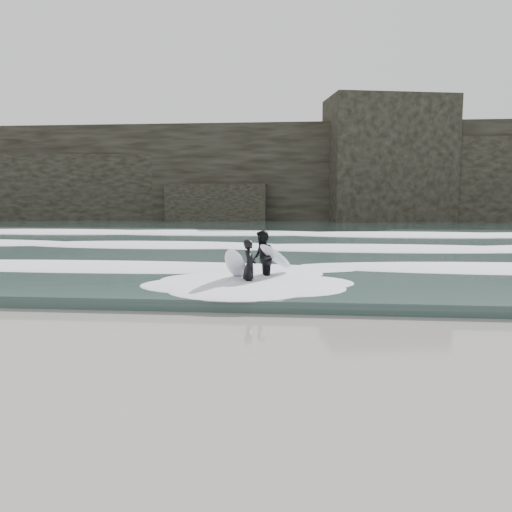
% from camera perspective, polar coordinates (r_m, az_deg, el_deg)
% --- Properties ---
extents(ground, '(120.00, 120.00, 0.00)m').
position_cam_1_polar(ground, '(8.81, 1.38, -11.21)').
color(ground, '#785A57').
rests_on(ground, ground).
extents(sea, '(90.00, 52.00, 0.30)m').
position_cam_1_polar(sea, '(37.46, 4.42, 2.82)').
color(sea, '#2E4440').
rests_on(sea, ground).
extents(headland, '(70.00, 9.00, 10.00)m').
position_cam_1_polar(headland, '(54.41, 4.76, 9.16)').
color(headland, black).
rests_on(headland, ground).
extents(foam_near, '(60.00, 3.20, 0.20)m').
position_cam_1_polar(foam_near, '(17.53, 3.40, -0.84)').
color(foam_near, white).
rests_on(foam_near, sea).
extents(foam_mid, '(60.00, 4.00, 0.24)m').
position_cam_1_polar(foam_mid, '(24.48, 3.95, 1.37)').
color(foam_mid, white).
rests_on(foam_mid, sea).
extents(foam_far, '(60.00, 4.80, 0.30)m').
position_cam_1_polar(foam_far, '(33.44, 4.32, 2.87)').
color(foam_far, white).
rests_on(foam_far, sea).
extents(surfer_left, '(0.93, 1.87, 1.53)m').
position_cam_1_polar(surfer_left, '(14.20, -1.23, -1.11)').
color(surfer_left, black).
rests_on(surfer_left, ground).
extents(surfer_right, '(1.45, 1.96, 1.72)m').
position_cam_1_polar(surfer_right, '(15.04, 0.90, -0.30)').
color(surfer_right, black).
rests_on(surfer_right, ground).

